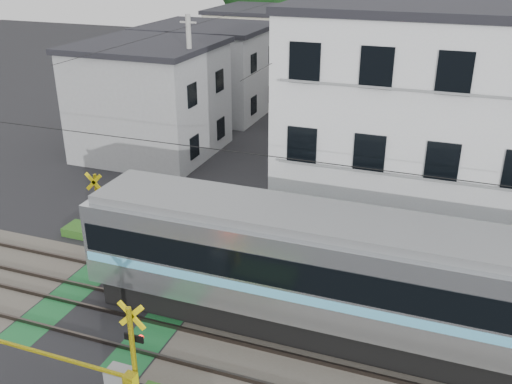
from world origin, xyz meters
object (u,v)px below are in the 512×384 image
at_px(apartment_block, 418,122).
at_px(pedestrian, 324,86).
at_px(crossing_signal_far, 111,228).
at_px(crossing_signal_near, 121,377).

xyz_separation_m(apartment_block, pedestrian, (-8.88, 20.72, -3.86)).
bearing_deg(pedestrian, apartment_block, 107.07).
relative_size(crossing_signal_far, apartment_block, 0.46).
xyz_separation_m(crossing_signal_near, apartment_block, (5.91, 13.15, 3.94)).
distance_m(crossing_signal_near, pedestrian, 34.00).
bearing_deg(crossing_signal_far, apartment_block, 27.78).
height_order(crossing_signal_near, crossing_signal_far, same).
xyz_separation_m(crossing_signal_near, pedestrian, (-2.97, 33.87, 0.08)).
relative_size(apartment_block, pedestrian, 6.43).
height_order(crossing_signal_near, apartment_block, apartment_block).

